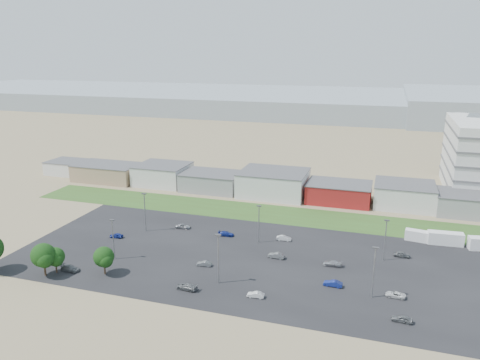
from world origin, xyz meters
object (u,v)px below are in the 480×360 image
at_px(parked_car_10, 70,268).
at_px(parked_car_12, 332,263).
at_px(parked_car_2, 402,319).
at_px(parked_car_4, 204,264).
at_px(parked_car_3, 187,287).
at_px(parked_car_7, 276,255).
at_px(parked_car_6, 226,234).
at_px(parked_car_13, 256,295).
at_px(parked_car_8, 402,254).
at_px(parked_car_11, 284,238).
at_px(box_trailer_a, 420,236).
at_px(parked_car_1, 333,283).
at_px(parked_car_9, 183,226).
at_px(parked_car_5, 116,235).
at_px(parked_car_0, 395,295).

relative_size(parked_car_10, parked_car_12, 1.04).
relative_size(parked_car_2, parked_car_4, 1.09).
height_order(parked_car_3, parked_car_7, parked_car_7).
height_order(parked_car_6, parked_car_13, parked_car_6).
distance_m(parked_car_8, parked_car_11, 28.89).
distance_m(parked_car_2, parked_car_8, 29.09).
bearing_deg(parked_car_12, parked_car_13, -33.25).
bearing_deg(box_trailer_a, parked_car_11, -154.25).
bearing_deg(parked_car_4, parked_car_13, 49.17).
xyz_separation_m(parked_car_3, parked_car_11, (13.33, 31.32, -0.03)).
bearing_deg(parked_car_1, parked_car_9, -112.67).
height_order(parked_car_8, parked_car_12, parked_car_8).
bearing_deg(parked_car_13, parked_car_4, -127.78).
bearing_deg(parked_car_5, box_trailer_a, 101.24).
xyz_separation_m(parked_car_2, parked_car_4, (-42.53, 10.33, -0.07)).
xyz_separation_m(parked_car_4, parked_car_6, (-1.17, 18.43, 0.04)).
bearing_deg(parked_car_13, parked_car_3, -89.04).
bearing_deg(parked_car_12, parked_car_11, -128.48).
distance_m(parked_car_5, parked_car_7, 42.87).
bearing_deg(parked_car_7, parked_car_10, -59.55).
relative_size(parked_car_2, parked_car_8, 1.01).
bearing_deg(parked_car_5, parked_car_0, 77.04).
bearing_deg(parked_car_9, parked_car_3, -160.29).
height_order(parked_car_3, parked_car_4, parked_car_3).
xyz_separation_m(parked_car_2, parked_car_5, (-70.73, 18.89, -0.03)).
bearing_deg(parked_car_9, parked_car_0, -117.16).
relative_size(parked_car_2, parked_car_10, 0.84).
bearing_deg(parked_car_9, parked_car_2, -124.15).
distance_m(parked_car_10, parked_car_11, 52.07).
distance_m(parked_car_5, parked_car_13, 46.99).
bearing_deg(parked_car_0, parked_car_1, -87.92).
bearing_deg(parked_car_8, parked_car_3, 128.74).
xyz_separation_m(parked_car_8, parked_car_11, (-28.86, 1.32, -0.01)).
distance_m(box_trailer_a, parked_car_5, 78.71).
bearing_deg(parked_car_10, parked_car_2, -86.75).
relative_size(parked_car_6, parked_car_12, 0.98).
relative_size(parked_car_7, parked_car_12, 0.94).
bearing_deg(parked_car_1, parked_car_11, -141.29).
distance_m(parked_car_9, parked_car_12, 43.58).
xyz_separation_m(parked_car_6, parked_car_13, (16.15, -28.39, -0.04)).
relative_size(parked_car_4, parked_car_7, 0.85).
bearing_deg(parked_car_2, parked_car_6, -117.29).
height_order(parked_car_0, parked_car_2, parked_car_2).
height_order(parked_car_3, parked_car_9, parked_car_3).
bearing_deg(parked_car_10, parked_car_9, -20.12).
xyz_separation_m(parked_car_2, parked_car_11, (-28.48, 30.41, -0.02)).
distance_m(parked_car_1, parked_car_10, 57.47).
height_order(parked_car_9, parked_car_13, parked_car_9).
distance_m(parked_car_2, parked_car_11, 41.67).
bearing_deg(parked_car_0, parked_car_2, 12.63).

